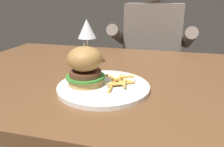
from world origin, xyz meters
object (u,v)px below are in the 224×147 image
main_plate (104,87)px  burger_sandwich (85,66)px  diner_person (151,66)px  wine_glass (87,30)px

main_plate → burger_sandwich: burger_sandwich is taller
main_plate → diner_person: diner_person is taller
diner_person → main_plate: bearing=-95.8°
wine_glass → diner_person: bearing=69.3°
wine_glass → diner_person: (0.23, 0.61, -0.32)m
diner_person → burger_sandwich: bearing=-99.6°
wine_glass → burger_sandwich: bearing=-71.1°
burger_sandwich → wine_glass: size_ratio=0.69×
main_plate → burger_sandwich: size_ratio=2.20×
main_plate → burger_sandwich: bearing=-176.0°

